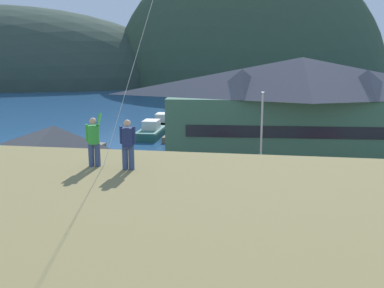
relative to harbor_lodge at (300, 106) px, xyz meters
name	(u,v)px	position (x,y,z in m)	size (l,w,h in m)	color
ground_plane	(159,237)	(-9.52, -20.74, -5.33)	(600.00, 600.00, 0.00)	#66604C
parking_lot_pad	(175,207)	(-9.52, -15.74, -5.28)	(40.00, 20.00, 0.10)	gray
bay_water	(230,107)	(-9.52, 39.26, -5.31)	(360.00, 84.00, 0.03)	navy
far_hill_east_peak	(246,85)	(-8.66, 93.29, -5.33)	(80.99, 56.91, 78.73)	#334733
harbor_lodge	(300,106)	(0.00, 0.00, 0.00)	(27.82, 11.10, 10.07)	#38604C
storage_shed_near_lot	(55,154)	(-20.10, -11.75, -2.79)	(7.64, 6.00, 4.89)	#756B5B
storage_shed_waterside	(237,136)	(-6.19, 0.37, -3.19)	(6.23, 5.49, 4.11)	#338475
wharf_dock	(186,130)	(-13.56, 12.53, -4.98)	(3.20, 14.67, 0.70)	#70604C
moored_boat_wharfside	(163,123)	(-17.14, 15.21, -4.60)	(2.73, 7.77, 2.16)	#23564C
moored_boat_outer_mooring	(212,129)	(-9.94, 11.80, -4.60)	(3.32, 8.02, 2.16)	#A8A399
moored_boat_inner_slip	(152,131)	(-17.25, 9.27, -4.60)	(2.66, 8.30, 2.16)	#23564C
parked_car_mid_row_far	(38,214)	(-17.01, -20.83, -4.26)	(4.22, 2.10, 1.82)	navy
parked_car_front_row_silver	(383,198)	(4.50, -14.54, -4.26)	(4.34, 2.34, 1.82)	red
parked_car_front_row_red	(101,187)	(-15.09, -15.15, -4.26)	(4.36, 2.38, 1.82)	silver
parked_car_back_row_left	(218,184)	(-6.75, -13.10, -4.26)	(4.29, 2.24, 1.82)	red
parked_car_lone_by_shed	(202,213)	(-7.13, -19.20, -4.26)	(4.30, 2.26, 1.82)	#236633
parked_car_mid_row_center	(324,233)	(-0.20, -21.06, -4.26)	(4.24, 2.13, 1.82)	#B28923
parking_light_pole	(261,134)	(-3.71, -10.18, -0.93)	(0.24, 0.78, 7.51)	#ADADB2
person_kite_flyer	(94,140)	(-9.59, -30.06, 2.44)	(0.52, 0.69, 1.86)	#384770
person_companion	(128,143)	(-8.28, -30.31, 2.42)	(0.55, 0.40, 1.74)	#384770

